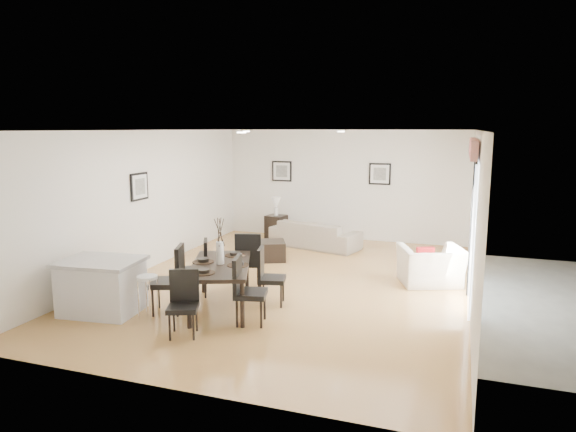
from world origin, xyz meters
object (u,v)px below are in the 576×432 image
(armchair, at_px, (431,266))
(dining_chair_enear, at_px, (245,286))
(dining_chair_head, at_px, (184,299))
(dining_table, at_px, (221,268))
(dining_chair_foot, at_px, (249,257))
(coffee_table, at_px, (261,251))
(dining_chair_wnear, at_px, (173,276))
(sofa, at_px, (315,234))
(dining_chair_efar, at_px, (267,273))
(kitchen_island, at_px, (102,286))
(dining_chair_wfar, at_px, (200,265))
(side_table, at_px, (276,227))
(bar_stool, at_px, (147,282))

(armchair, height_order, dining_chair_enear, dining_chair_enear)
(dining_chair_head, bearing_deg, armchair, 27.21)
(armchair, bearing_deg, dining_table, 17.19)
(dining_chair_enear, bearing_deg, dining_table, 40.13)
(dining_chair_foot, xyz_separation_m, coffee_table, (-0.53, 1.86, -0.35))
(dining_chair_wnear, bearing_deg, sofa, 150.90)
(dining_chair_wnear, bearing_deg, dining_chair_foot, 137.49)
(dining_table, xyz_separation_m, dining_chair_head, (-0.03, -1.06, -0.15))
(dining_chair_efar, relative_size, dining_chair_foot, 0.92)
(sofa, bearing_deg, kitchen_island, 85.40)
(dining_chair_head, bearing_deg, dining_chair_wfar, 89.78)
(dining_table, xyz_separation_m, kitchen_island, (-1.61, -0.74, -0.22))
(dining_chair_wnear, xyz_separation_m, kitchen_island, (-1.01, -0.34, -0.16))
(dining_chair_enear, bearing_deg, coffee_table, 4.99)
(dining_chair_wfar, xyz_separation_m, dining_chair_efar, (1.21, -0.05, -0.01))
(side_table, height_order, kitchen_island, kitchen_island)
(dining_chair_wnear, bearing_deg, side_table, 164.34)
(sofa, distance_m, dining_chair_efar, 4.05)
(armchair, distance_m, dining_chair_foot, 3.21)
(coffee_table, distance_m, side_table, 2.16)
(armchair, relative_size, dining_chair_wfar, 1.12)
(dining_chair_enear, bearing_deg, dining_chair_wfar, 39.82)
(armchair, relative_size, dining_chair_wnear, 1.02)
(sofa, bearing_deg, dining_chair_foot, 101.40)
(dining_chair_wfar, xyz_separation_m, bar_stool, (-0.20, -1.20, 0.03))
(sofa, height_order, dining_chair_efar, dining_chair_efar)
(coffee_table, xyz_separation_m, side_table, (-0.43, 2.11, 0.10))
(armchair, bearing_deg, coffee_table, -30.56)
(bar_stool, bearing_deg, kitchen_island, -180.00)
(dining_chair_wnear, height_order, dining_chair_foot, dining_chair_wnear)
(dining_chair_wfar, bearing_deg, dining_chair_wnear, -26.19)
(dining_chair_enear, xyz_separation_m, dining_chair_head, (-0.62, -0.62, -0.05))
(dining_chair_wfar, xyz_separation_m, coffee_table, (0.09, 2.45, -0.32))
(armchair, height_order, kitchen_island, kitchen_island)
(dining_chair_efar, bearing_deg, dining_chair_wfar, 74.29)
(dining_chair_wfar, bearing_deg, dining_chair_foot, 106.07)
(sofa, xyz_separation_m, armchair, (2.73, -2.13, 0.03))
(dining_chair_wnear, distance_m, dining_chair_enear, 1.19)
(armchair, height_order, bar_stool, armchair)
(dining_chair_foot, bearing_deg, dining_chair_efar, 116.92)
(dining_chair_wfar, distance_m, dining_chair_foot, 0.86)
(sofa, height_order, side_table, sofa)
(dining_table, relative_size, side_table, 3.19)
(sofa, distance_m, side_table, 1.32)
(dining_chair_efar, height_order, bar_stool, dining_chair_efar)
(dining_chair_enear, bearing_deg, sofa, -9.06)
(sofa, xyz_separation_m, dining_chair_efar, (0.36, -4.03, 0.20))
(dining_chair_wfar, bearing_deg, side_table, 157.25)
(sofa, distance_m, armchair, 3.46)
(dining_chair_efar, bearing_deg, dining_chair_foot, 28.95)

